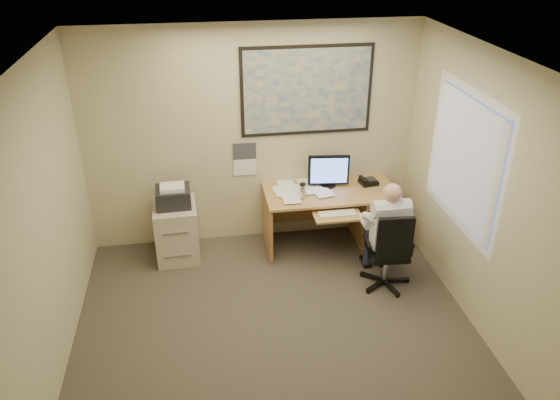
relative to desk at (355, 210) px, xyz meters
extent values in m
cube|color=#3C362E|center=(-1.23, -1.90, -0.44)|extent=(4.00, 4.50, 0.00)
cube|color=white|center=(-1.23, -1.90, 2.26)|extent=(4.00, 4.50, 0.00)
cube|color=#C4BB94|center=(-1.23, 0.35, 0.91)|extent=(4.00, 0.00, 2.70)
cube|color=#C4BB94|center=(-3.23, -1.90, 0.91)|extent=(0.00, 4.50, 2.70)
cube|color=#C4BB94|center=(0.77, -1.90, 0.91)|extent=(0.00, 4.50, 2.70)
cube|color=tan|center=(-0.33, -0.02, 0.29)|extent=(1.60, 0.75, 0.03)
cube|color=#A97645|center=(0.24, -0.02, -0.08)|extent=(0.45, 0.70, 0.70)
cube|color=#A97645|center=(-1.11, -0.02, -0.08)|extent=(0.04, 0.70, 0.70)
cube|color=#A97645|center=(-0.33, 0.32, 0.01)|extent=(1.55, 0.03, 0.55)
cylinder|color=black|center=(-0.34, 0.13, 0.32)|extent=(0.20, 0.20, 0.02)
cube|color=black|center=(-0.34, 0.11, 0.53)|extent=(0.50, 0.10, 0.38)
cube|color=#5676EB|center=(-0.34, 0.08, 0.53)|extent=(0.44, 0.06, 0.32)
cube|color=tan|center=(-0.36, -0.47, 0.22)|extent=(0.55, 0.30, 0.02)
cube|color=beige|center=(-0.36, -0.47, 0.24)|extent=(0.43, 0.14, 0.02)
cube|color=black|center=(0.18, 0.10, 0.33)|extent=(0.23, 0.21, 0.05)
cylinder|color=silver|center=(-0.71, -0.16, 0.40)|extent=(0.08, 0.08, 0.18)
cylinder|color=white|center=(-0.46, 0.17, 0.36)|extent=(0.09, 0.09, 0.11)
cube|color=white|center=(-0.78, -0.02, 0.32)|extent=(0.60, 0.56, 0.02)
cube|color=#1E4C93|center=(-0.58, 0.33, 1.46)|extent=(1.56, 0.03, 1.06)
cube|color=white|center=(-1.33, 0.34, 0.64)|extent=(0.28, 0.01, 0.42)
cube|color=#C2B29C|center=(-2.21, 0.00, -0.10)|extent=(0.52, 0.61, 0.70)
cube|color=black|center=(-2.21, 0.00, 0.36)|extent=(0.41, 0.36, 0.22)
cube|color=white|center=(-2.21, -0.02, 0.50)|extent=(0.29, 0.23, 0.05)
cylinder|color=silver|center=(0.10, -0.95, -0.22)|extent=(0.05, 0.05, 0.36)
cube|color=black|center=(0.10, -0.95, -0.02)|extent=(0.44, 0.44, 0.06)
cube|color=black|center=(0.11, -1.15, 0.28)|extent=(0.38, 0.08, 0.50)
camera|label=1|loc=(-1.86, -5.76, 3.28)|focal=35.00mm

